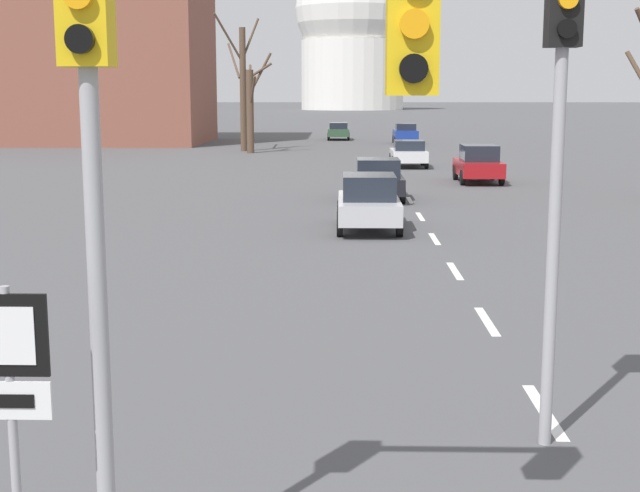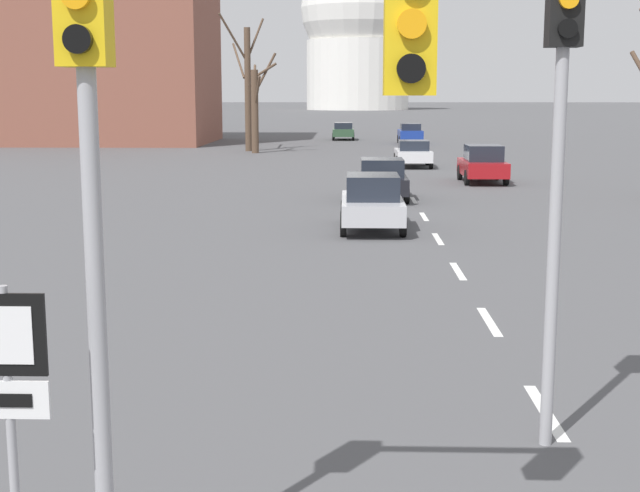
# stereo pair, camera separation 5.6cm
# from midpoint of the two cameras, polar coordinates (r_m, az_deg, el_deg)

# --- Properties ---
(lane_stripe_1) EXTENTS (0.16, 2.00, 0.01)m
(lane_stripe_1) POSITION_cam_midpoint_polar(r_m,az_deg,el_deg) (11.77, 14.02, -10.21)
(lane_stripe_1) COLOR silver
(lane_stripe_1) RESTS_ON ground_plane
(lane_stripe_2) EXTENTS (0.16, 2.00, 0.01)m
(lane_stripe_2) POSITION_cam_midpoint_polar(r_m,az_deg,el_deg) (16.00, 10.54, -4.75)
(lane_stripe_2) COLOR silver
(lane_stripe_2) RESTS_ON ground_plane
(lane_stripe_3) EXTENTS (0.16, 2.00, 0.01)m
(lane_stripe_3) POSITION_cam_midpoint_polar(r_m,az_deg,el_deg) (20.34, 8.55, -1.58)
(lane_stripe_3) COLOR silver
(lane_stripe_3) RESTS_ON ground_plane
(lane_stripe_4) EXTENTS (0.16, 2.00, 0.01)m
(lane_stripe_4) POSITION_cam_midpoint_polar(r_m,az_deg,el_deg) (24.74, 7.27, 0.46)
(lane_stripe_4) COLOR silver
(lane_stripe_4) RESTS_ON ground_plane
(lane_stripe_5) EXTENTS (0.16, 2.00, 0.01)m
(lane_stripe_5) POSITION_cam_midpoint_polar(r_m,az_deg,el_deg) (29.17, 6.38, 1.89)
(lane_stripe_5) COLOR silver
(lane_stripe_5) RESTS_ON ground_plane
(lane_stripe_6) EXTENTS (0.16, 2.00, 0.01)m
(lane_stripe_6) POSITION_cam_midpoint_polar(r_m,az_deg,el_deg) (33.62, 5.72, 2.94)
(lane_stripe_6) COLOR silver
(lane_stripe_6) RESTS_ON ground_plane
(lane_stripe_7) EXTENTS (0.16, 2.00, 0.01)m
(lane_stripe_7) POSITION_cam_midpoint_polar(r_m,az_deg,el_deg) (38.08, 5.22, 3.74)
(lane_stripe_7) COLOR silver
(lane_stripe_7) RESTS_ON ground_plane
(lane_stripe_8) EXTENTS (0.16, 2.00, 0.01)m
(lane_stripe_8) POSITION_cam_midpoint_polar(r_m,az_deg,el_deg) (42.55, 4.82, 4.38)
(lane_stripe_8) COLOR silver
(lane_stripe_8) RESTS_ON ground_plane
(lane_stripe_9) EXTENTS (0.16, 2.00, 0.01)m
(lane_stripe_9) POSITION_cam_midpoint_polar(r_m,az_deg,el_deg) (47.03, 4.50, 4.89)
(lane_stripe_9) COLOR silver
(lane_stripe_9) RESTS_ON ground_plane
(traffic_signal_near_left) EXTENTS (2.65, 0.34, 5.21)m
(traffic_signal_near_left) POSITION_cam_midpoint_polar(r_m,az_deg,el_deg) (6.47, -7.94, 9.69)
(traffic_signal_near_left) COLOR #9E9EA3
(traffic_signal_near_left) RESTS_ON ground_plane
(traffic_signal_centre_tall) EXTENTS (1.86, 0.34, 5.51)m
(traffic_signal_centre_tall) POSITION_cam_midpoint_polar(r_m,az_deg,el_deg) (10.14, 17.84, 10.45)
(traffic_signal_centre_tall) COLOR #9E9EA3
(traffic_signal_centre_tall) RESTS_ON ground_plane
(route_sign_post) EXTENTS (0.60, 0.08, 2.63)m
(route_sign_post) POSITION_cam_midpoint_polar(r_m,az_deg,el_deg) (6.84, -19.42, -9.29)
(route_sign_post) COLOR #9E9EA3
(route_sign_post) RESTS_ON ground_plane
(sedan_near_left) EXTENTS (1.88, 4.06, 1.49)m
(sedan_near_left) POSITION_cam_midpoint_polar(r_m,az_deg,el_deg) (77.23, 1.17, 7.38)
(sedan_near_left) COLOR #2D4C33
(sedan_near_left) RESTS_ON ground_plane
(sedan_near_right) EXTENTS (1.89, 4.16, 1.60)m
(sedan_near_right) POSITION_cam_midpoint_polar(r_m,az_deg,el_deg) (71.71, 5.46, 7.20)
(sedan_near_right) COLOR navy
(sedan_near_right) RESTS_ON ground_plane
(sedan_mid_centre) EXTENTS (1.92, 3.86, 1.56)m
(sedan_mid_centre) POSITION_cam_midpoint_polar(r_m,az_deg,el_deg) (33.55, 3.67, 4.30)
(sedan_mid_centre) COLOR black
(sedan_mid_centre) RESTS_ON ground_plane
(sedan_far_left) EXTENTS (1.88, 4.00, 1.69)m
(sedan_far_left) POSITION_cam_midpoint_polar(r_m,az_deg,el_deg) (40.65, 10.06, 5.20)
(sedan_far_left) COLOR maroon
(sedan_far_left) RESTS_ON ground_plane
(sedan_far_right) EXTENTS (1.93, 3.81, 1.46)m
(sedan_far_right) POSITION_cam_midpoint_polar(r_m,az_deg,el_deg) (48.78, 5.66, 5.94)
(sedan_far_right) COLOR silver
(sedan_far_right) RESTS_ON ground_plane
(sedan_distant_centre) EXTENTS (1.84, 4.10, 1.65)m
(sedan_distant_centre) POSITION_cam_midpoint_polar(r_m,az_deg,el_deg) (26.07, 3.07, 2.84)
(sedan_distant_centre) COLOR #B7B7BC
(sedan_distant_centre) RESTS_ON ground_plane
(bare_tree_left_near) EXTENTS (1.76, 3.03, 6.62)m
(bare_tree_left_near) POSITION_cam_midpoint_polar(r_m,az_deg,el_deg) (60.14, -4.46, 8.93)
(bare_tree_left_near) COLOR brown
(bare_tree_left_near) RESTS_ON ground_plane
(bare_tree_left_far) EXTENTS (2.88, 4.91, 9.27)m
(bare_tree_left_far) POSITION_cam_midpoint_polar(r_m,az_deg,el_deg) (62.37, -5.03, 10.30)
(bare_tree_left_far) COLOR brown
(bare_tree_left_far) RESTS_ON ground_plane
(capitol_dome) EXTENTS (27.64, 27.64, 39.05)m
(capitol_dome) POSITION_cam_midpoint_polar(r_m,az_deg,el_deg) (221.61, 2.09, 13.64)
(capitol_dome) COLOR silver
(capitol_dome) RESTS_ON ground_plane
(apartment_block_left) EXTENTS (18.00, 14.00, 19.57)m
(apartment_block_left) POSITION_cam_midpoint_polar(r_m,az_deg,el_deg) (75.33, -14.49, 13.88)
(apartment_block_left) COLOR brown
(apartment_block_left) RESTS_ON ground_plane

